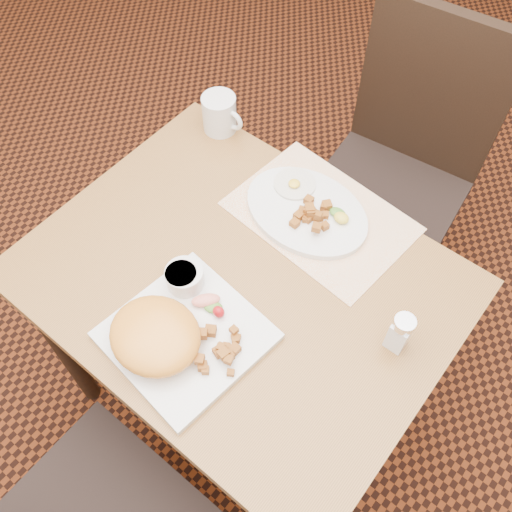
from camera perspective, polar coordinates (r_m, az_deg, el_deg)
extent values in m
plane|color=black|center=(1.91, -1.08, -13.95)|extent=(8.00, 8.00, 0.00)
cube|color=#95622E|center=(1.25, -1.61, -2.54)|extent=(0.90, 0.70, 0.03)
cylinder|color=black|center=(1.67, -18.83, -8.52)|extent=(0.05, 0.05, 0.71)
cylinder|color=black|center=(1.84, -4.94, 4.38)|extent=(0.05, 0.05, 0.71)
cylinder|color=black|center=(1.64, 16.71, -9.76)|extent=(0.05, 0.05, 0.71)
cylinder|color=black|center=(1.69, -13.56, -18.22)|extent=(0.04, 0.04, 0.42)
cube|color=black|center=(1.79, 12.67, 5.60)|extent=(0.46, 0.46, 0.05)
cylinder|color=black|center=(2.07, 18.01, 2.46)|extent=(0.04, 0.04, 0.42)
cylinder|color=black|center=(1.86, 13.92, -5.06)|extent=(0.04, 0.04, 0.42)
cylinder|color=black|center=(2.12, 9.20, 6.78)|extent=(0.04, 0.04, 0.42)
cylinder|color=black|center=(1.91, 4.27, -0.09)|extent=(0.04, 0.04, 0.42)
cube|color=black|center=(1.74, 17.23, 15.44)|extent=(0.42, 0.09, 0.50)
cube|color=white|center=(1.33, 6.47, 3.97)|extent=(0.42, 0.31, 0.00)
cube|color=silver|center=(1.16, -6.98, -7.91)|extent=(0.31, 0.31, 0.02)
ellipsoid|color=orange|center=(1.13, -10.06, -7.83)|extent=(0.19, 0.17, 0.07)
ellipsoid|color=orange|center=(1.13, -9.71, -9.74)|extent=(0.07, 0.07, 0.03)
ellipsoid|color=orange|center=(1.18, -10.96, -5.58)|extent=(0.07, 0.07, 0.03)
cylinder|color=silver|center=(1.20, -7.14, -2.11)|extent=(0.08, 0.08, 0.04)
cylinder|color=beige|center=(1.18, -7.53, -1.77)|extent=(0.07, 0.07, 0.01)
ellipsoid|color=#387223|center=(1.17, -4.29, -5.13)|extent=(0.05, 0.04, 0.01)
ellipsoid|color=red|center=(1.16, -3.76, -5.59)|extent=(0.03, 0.02, 0.03)
ellipsoid|color=#F28C72|center=(1.18, -5.04, -4.43)|extent=(0.06, 0.06, 0.02)
cylinder|color=white|center=(1.36, 3.90, 7.22)|extent=(0.10, 0.10, 0.01)
ellipsoid|color=yellow|center=(1.35, 3.85, 7.25)|extent=(0.03, 0.03, 0.01)
ellipsoid|color=#387223|center=(1.31, 8.17, 4.30)|extent=(0.04, 0.03, 0.01)
ellipsoid|color=yellow|center=(1.30, 8.54, 3.79)|extent=(0.04, 0.03, 0.02)
cube|color=white|center=(1.16, 14.11, -7.67)|extent=(0.04, 0.04, 0.08)
cylinder|color=silver|center=(1.11, 14.63, -6.53)|extent=(0.04, 0.04, 0.02)
cylinder|color=silver|center=(1.49, -3.69, 14.04)|extent=(0.09, 0.09, 0.10)
torus|color=silver|center=(1.47, -2.31, 13.41)|extent=(0.06, 0.01, 0.06)
cube|color=#A75D1B|center=(1.13, -2.99, -9.09)|extent=(0.02, 0.02, 0.01)
cube|color=#A75D1B|center=(1.13, -2.12, -9.24)|extent=(0.02, 0.02, 0.02)
cube|color=#A75D1B|center=(1.11, -5.08, -11.30)|extent=(0.02, 0.02, 0.02)
cube|color=#A75D1B|center=(1.11, -5.65, -10.26)|extent=(0.02, 0.02, 0.02)
cube|color=#A75D1B|center=(1.14, -1.93, -8.16)|extent=(0.02, 0.02, 0.01)
cube|color=#A75D1B|center=(1.14, -2.10, -8.29)|extent=(0.02, 0.02, 0.02)
cube|color=#A75D1B|center=(1.11, -3.28, -9.71)|extent=(0.02, 0.02, 0.02)
cube|color=#A75D1B|center=(1.13, -5.32, -7.75)|extent=(0.02, 0.02, 0.02)
cube|color=#A75D1B|center=(1.15, -4.55, -7.46)|extent=(0.03, 0.03, 0.02)
cube|color=#A75D1B|center=(1.13, -3.73, -9.52)|extent=(0.03, 0.02, 0.02)
cube|color=#A75D1B|center=(1.13, -3.56, -9.35)|extent=(0.02, 0.02, 0.02)
cube|color=#A75D1B|center=(1.13, -2.22, -7.41)|extent=(0.02, 0.02, 0.01)
cube|color=#A75D1B|center=(1.12, -5.37, -10.90)|extent=(0.02, 0.02, 0.02)
cube|color=#A75D1B|center=(1.13, -3.49, -9.13)|extent=(0.02, 0.02, 0.01)
cube|color=#A75D1B|center=(1.12, -3.56, -9.11)|extent=(0.02, 0.02, 0.01)
cube|color=#A75D1B|center=(1.12, -3.22, -9.63)|extent=(0.02, 0.02, 0.02)
cube|color=#A75D1B|center=(1.11, -2.55, -11.58)|extent=(0.02, 0.02, 0.01)
cube|color=#A75D1B|center=(1.12, -2.77, -9.97)|extent=(0.02, 0.02, 0.02)
cube|color=#A75D1B|center=(1.10, -2.76, -10.32)|extent=(0.02, 0.02, 0.01)
cube|color=#A75D1B|center=(1.29, 5.26, 3.81)|extent=(0.02, 0.02, 0.02)
cube|color=#A75D1B|center=(1.31, 6.96, 4.09)|extent=(0.02, 0.02, 0.01)
cube|color=#A75D1B|center=(1.30, 5.21, 4.16)|extent=(0.02, 0.02, 0.01)
cube|color=#A75D1B|center=(1.30, 6.30, 3.90)|extent=(0.02, 0.02, 0.02)
cube|color=#A75D1B|center=(1.29, 5.64, 4.37)|extent=(0.02, 0.02, 0.01)
cube|color=#A75D1B|center=(1.29, 5.26, 4.57)|extent=(0.02, 0.02, 0.02)
cube|color=#A75D1B|center=(1.28, 6.25, 4.04)|extent=(0.02, 0.02, 0.01)
cube|color=#A75D1B|center=(1.30, 5.25, 4.17)|extent=(0.02, 0.02, 0.01)
cube|color=#A75D1B|center=(1.30, 4.82, 4.26)|extent=(0.03, 0.03, 0.02)
cube|color=#A75D1B|center=(1.32, 6.81, 4.89)|extent=(0.02, 0.02, 0.02)
cube|color=#A75D1B|center=(1.28, 6.89, 2.99)|extent=(0.02, 0.02, 0.02)
cube|color=#A75D1B|center=(1.31, 4.67, 4.52)|extent=(0.02, 0.02, 0.02)
cube|color=#A75D1B|center=(1.29, 4.25, 4.00)|extent=(0.02, 0.02, 0.02)
cube|color=#A75D1B|center=(1.30, 5.78, 4.13)|extent=(0.02, 0.02, 0.02)
cube|color=#A75D1B|center=(1.29, 5.47, 4.39)|extent=(0.03, 0.03, 0.02)
cube|color=#A75D1B|center=(1.30, 5.65, 4.32)|extent=(0.03, 0.03, 0.02)
cube|color=#A75D1B|center=(1.30, 4.47, 4.19)|extent=(0.02, 0.02, 0.02)
cube|color=#A75D1B|center=(1.33, 5.30, 5.58)|extent=(0.02, 0.02, 0.02)
cube|color=#A75D1B|center=(1.28, 3.88, 3.29)|extent=(0.02, 0.02, 0.02)
cube|color=#A75D1B|center=(1.29, 5.01, 3.73)|extent=(0.02, 0.02, 0.01)
cube|color=#A75D1B|center=(1.32, 7.11, 5.05)|extent=(0.03, 0.03, 0.02)
cube|color=#A75D1B|center=(1.29, 5.36, 4.68)|extent=(0.03, 0.03, 0.02)
cube|color=#A75D1B|center=(1.26, 6.08, 2.85)|extent=(0.03, 0.02, 0.02)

